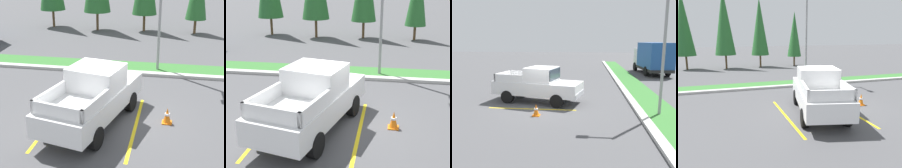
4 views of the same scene
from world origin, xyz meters
The scene contains 12 objects.
ground_plane centered at (0.00, 0.00, 0.00)m, with size 120.00×120.00×0.00m, color #4C4C4F.
parking_line_near centered at (-2.39, -0.63, 0.00)m, with size 0.12×4.80×0.01m, color yellow.
parking_line_far centered at (0.71, -0.63, 0.00)m, with size 0.12×4.80×0.01m, color yellow.
curb_strip centered at (0.00, 5.00, 0.07)m, with size 56.00×0.40×0.15m, color #B2B2AD.
grass_median centered at (0.00, 6.10, 0.03)m, with size 56.00×1.80×0.06m, color #387533.
pickup_truck_main centered at (-0.83, -0.58, 1.04)m, with size 3.02×5.51×2.10m.
street_light centered at (1.07, 5.74, 3.79)m, with size 0.24×1.49×6.49m.
cypress_tree_leftmost centered at (-8.35, 15.89, 4.70)m, with size 2.07×2.07×7.97m.
cypress_tree_left_inner centered at (-4.38, 15.24, 4.85)m, with size 2.14×2.14×8.23m.
cypress_tree_center centered at (-0.64, 15.58, 4.41)m, with size 1.95×1.95×7.48m.
cypress_tree_right_inner centered at (3.33, 15.43, 3.61)m, with size 1.60×1.60×6.14m.
traffic_cone centered at (1.81, -0.14, 0.29)m, with size 0.36×0.36×0.60m.
Camera 4 is at (-5.12, -9.90, 3.62)m, focal length 36.51 mm.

